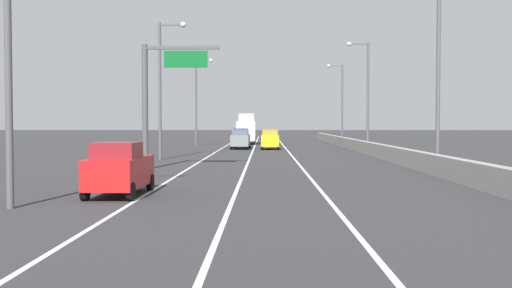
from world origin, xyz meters
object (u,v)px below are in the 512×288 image
lamp_post_left_far (198,96)px  car_blue_3 (241,138)px  lamp_post_right_fourth (340,98)px  car_red_2 (119,169)px  overhead_sign_gantry (157,91)px  box_truck (246,130)px  car_gray_1 (241,139)px  lamp_post_left_near (15,25)px  lamp_post_left_mid (163,81)px  lamp_post_right_third (365,89)px  car_yellow_0 (270,139)px  lamp_post_right_second (434,68)px

lamp_post_left_far → car_blue_3: bearing=-18.3°
lamp_post_right_fourth → car_red_2: 57.99m
overhead_sign_gantry → box_truck: 43.56m
lamp_post_right_fourth → car_gray_1: lamp_post_right_fourth is taller
lamp_post_left_near → lamp_post_left_far: (0.16, 52.20, 0.00)m
lamp_post_left_mid → lamp_post_left_far: (-0.22, 26.10, 0.00)m
lamp_post_left_far → box_truck: bearing=53.3°
lamp_post_left_near → box_truck: 60.04m
overhead_sign_gantry → lamp_post_right_third: lamp_post_right_third is taller
lamp_post_right_third → car_red_2: bearing=-114.1°
lamp_post_left_far → car_yellow_0: 13.10m
lamp_post_left_near → overhead_sign_gantry: bearing=84.1°
car_yellow_0 → car_gray_1: size_ratio=0.89×
lamp_post_right_second → lamp_post_right_third: (-0.34, 21.75, 0.00)m
lamp_post_right_fourth → car_blue_3: size_ratio=2.49×
lamp_post_left_far → car_yellow_0: bearing=-45.2°
lamp_post_right_third → car_gray_1: size_ratio=2.20×
lamp_post_right_third → car_red_2: size_ratio=2.40×
lamp_post_left_near → lamp_post_left_mid: (0.39, 26.10, 0.00)m
car_yellow_0 → box_truck: bearing=100.6°
car_gray_1 → car_blue_3: bearing=91.7°
lamp_post_right_fourth → box_truck: 13.04m
lamp_post_left_near → car_blue_3: (5.37, 50.48, -4.92)m
lamp_post_right_third → car_blue_3: bearing=133.4°
lamp_post_right_third → box_truck: size_ratio=1.36×
car_gray_1 → lamp_post_left_near: bearing=-97.1°
lamp_post_left_near → car_yellow_0: lamp_post_left_near is taller
car_red_2 → box_truck: 56.12m
lamp_post_right_second → car_gray_1: bearing=113.5°
car_red_2 → car_yellow_0: bearing=81.1°
lamp_post_right_third → lamp_post_left_near: (-17.66, -37.50, 0.00)m
car_blue_3 → lamp_post_left_far: bearing=161.7°
lamp_post_left_mid → car_blue_3: size_ratio=2.49×
overhead_sign_gantry → car_gray_1: size_ratio=1.58×
overhead_sign_gantry → lamp_post_right_second: bearing=-2.1°
lamp_post_right_third → lamp_post_left_mid: bearing=-146.6°
car_red_2 → lamp_post_right_second: bearing=38.0°
lamp_post_left_far → car_blue_3: (5.21, -1.72, -4.92)m
lamp_post_right_second → car_gray_1: (-12.45, 28.70, -4.93)m
lamp_post_left_near → car_yellow_0: bearing=78.7°
overhead_sign_gantry → lamp_post_right_third: size_ratio=0.72×
lamp_post_left_near → lamp_post_left_far: size_ratio=1.00×
lamp_post_right_fourth → car_yellow_0: size_ratio=2.47×
lamp_post_left_far → lamp_post_left_mid: bearing=-89.5°
overhead_sign_gantry → lamp_post_right_fourth: bearing=69.1°
car_blue_3 → lamp_post_right_third: bearing=-46.6°
lamp_post_left_near → car_red_2: lamp_post_left_near is taller
lamp_post_left_mid → lamp_post_left_near: bearing=-90.8°
lamp_post_right_fourth → box_truck: (-12.36, 0.39, -4.14)m
lamp_post_left_mid → lamp_post_right_third: bearing=33.4°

